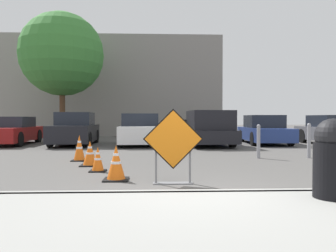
{
  "coord_description": "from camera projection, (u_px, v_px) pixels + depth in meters",
  "views": [
    {
      "loc": [
        -0.7,
        -5.02,
        1.26
      ],
      "look_at": [
        0.02,
        12.34,
        0.85
      ],
      "focal_mm": 35.0,
      "sensor_mm": 36.0,
      "label": 1
    }
  ],
  "objects": [
    {
      "name": "ground_plane",
      "position": [
        170.0,
        146.0,
        15.06
      ],
      "size": [
        96.0,
        96.0,
        0.0
      ],
      "primitive_type": "plane",
      "color": "#565451"
    },
    {
      "name": "sidewalk_strip",
      "position": [
        217.0,
        225.0,
        3.65
      ],
      "size": [
        27.36,
        2.84,
        0.14
      ],
      "color": "#999993",
      "rests_on": "ground_plane"
    },
    {
      "name": "curb_lip",
      "position": [
        200.0,
        195.0,
        5.07
      ],
      "size": [
        27.36,
        0.2,
        0.14
      ],
      "color": "#999993",
      "rests_on": "ground_plane"
    },
    {
      "name": "road_closed_sign",
      "position": [
        173.0,
        145.0,
        6.24
      ],
      "size": [
        1.15,
        0.2,
        1.45
      ],
      "color": "black",
      "rests_on": "ground_plane"
    },
    {
      "name": "traffic_cone_nearest",
      "position": [
        116.0,
        163.0,
        6.66
      ],
      "size": [
        0.5,
        0.5,
        0.71
      ],
      "color": "black",
      "rests_on": "ground_plane"
    },
    {
      "name": "traffic_cone_second",
      "position": [
        98.0,
        159.0,
        7.76
      ],
      "size": [
        0.38,
        0.38,
        0.59
      ],
      "color": "black",
      "rests_on": "ground_plane"
    },
    {
      "name": "traffic_cone_third",
      "position": [
        90.0,
        154.0,
        8.68
      ],
      "size": [
        0.49,
        0.49,
        0.66
      ],
      "color": "black",
      "rests_on": "ground_plane"
    },
    {
      "name": "traffic_cone_fourth",
      "position": [
        79.0,
        148.0,
        9.7
      ],
      "size": [
        0.44,
        0.44,
        0.77
      ],
      "color": "black",
      "rests_on": "ground_plane"
    },
    {
      "name": "parked_car_nearest",
      "position": [
        13.0,
        131.0,
        15.75
      ],
      "size": [
        1.92,
        4.43,
        1.34
      ],
      "rotation": [
        0.0,
        0.0,
        3.18
      ],
      "color": "maroon",
      "rests_on": "ground_plane"
    },
    {
      "name": "parked_car_second",
      "position": [
        75.0,
        130.0,
        15.48
      ],
      "size": [
        1.99,
        4.22,
        1.54
      ],
      "rotation": [
        0.0,
        0.0,
        3.19
      ],
      "color": "black",
      "rests_on": "ground_plane"
    },
    {
      "name": "parked_car_third",
      "position": [
        140.0,
        131.0,
        15.47
      ],
      "size": [
        2.03,
        4.13,
        1.48
      ],
      "rotation": [
        0.0,
        0.0,
        3.18
      ],
      "color": "white",
      "rests_on": "ground_plane"
    },
    {
      "name": "pickup_truck",
      "position": [
        206.0,
        130.0,
        15.34
      ],
      "size": [
        2.28,
        5.35,
        1.6
      ],
      "rotation": [
        0.0,
        0.0,
        3.21
      ],
      "color": "black",
      "rests_on": "ground_plane"
    },
    {
      "name": "parked_car_fourth",
      "position": [
        264.0,
        131.0,
        16.29
      ],
      "size": [
        2.09,
        4.3,
        1.42
      ],
      "rotation": [
        0.0,
        0.0,
        3.08
      ],
      "color": "navy",
      "rests_on": "ground_plane"
    },
    {
      "name": "parked_car_fifth",
      "position": [
        331.0,
        131.0,
        15.77
      ],
      "size": [
        2.0,
        4.16,
        1.41
      ],
      "rotation": [
        0.0,
        0.0,
        3.21
      ],
      "color": "slate",
      "rests_on": "ground_plane"
    },
    {
      "name": "trash_bin",
      "position": [
        333.0,
        158.0,
        4.59
      ],
      "size": [
        0.52,
        0.52,
        1.12
      ],
      "color": "black",
      "rests_on": "sidewalk_strip"
    },
    {
      "name": "bollard_nearest",
      "position": [
        258.0,
        140.0,
        10.32
      ],
      "size": [
        0.12,
        0.12,
        1.07
      ],
      "color": "gray",
      "rests_on": "ground_plane"
    },
    {
      "name": "bollard_second",
      "position": [
        309.0,
        140.0,
        10.38
      ],
      "size": [
        0.12,
        0.12,
        1.11
      ],
      "color": "gray",
      "rests_on": "ground_plane"
    },
    {
      "name": "building_facade_backdrop",
      "position": [
        115.0,
        88.0,
        25.27
      ],
      "size": [
        15.65,
        5.0,
        7.16
      ],
      "color": "gray",
      "rests_on": "ground_plane"
    },
    {
      "name": "street_tree_behind_lot",
      "position": [
        62.0,
        54.0,
        18.93
      ],
      "size": [
        4.81,
        4.81,
        7.37
      ],
      "color": "#513823",
      "rests_on": "ground_plane"
    }
  ]
}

